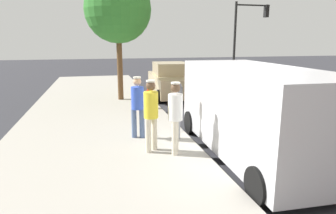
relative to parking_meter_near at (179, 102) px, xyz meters
The scene contains 11 objects.
ground_plane 1.86m from the parking_meter_near, 159.71° to the left, with size 80.00×80.00×0.00m, color #2D2D33.
sidewalk_slab 2.47m from the parking_meter_near, 13.07° to the left, with size 5.00×32.00×0.15m, color #9E998E.
parking_meter_near is the anchor object (origin of this frame).
pedestrian_in_yellow 1.12m from the parking_meter_near, 38.31° to the left, with size 0.34×0.34×1.71m.
pedestrian_in_white 1.04m from the parking_meter_near, 69.61° to the left, with size 0.34×0.35×1.69m.
pedestrian_in_blue 1.12m from the parking_meter_near, 20.87° to the right, with size 0.35×0.34×1.67m.
parked_van 1.94m from the parking_meter_near, 140.51° to the left, with size 2.24×5.25×2.15m.
parked_sedan_behind 7.35m from the parking_meter_near, 102.66° to the right, with size 2.13×4.49×1.65m.
traffic_light_corner 14.00m from the parking_meter_near, 124.60° to the right, with size 2.48×0.42×5.20m.
street_tree 6.71m from the parking_meter_near, 80.19° to the right, with size 2.83×2.83×5.30m.
fire_hydrant 3.94m from the parking_meter_near, 88.53° to the right, with size 0.24×0.24×0.86m.
Camera 1 is at (3.44, 6.92, 2.75)m, focal length 32.08 mm.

